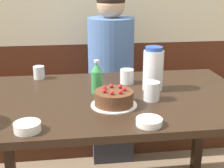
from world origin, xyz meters
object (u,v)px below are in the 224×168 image
(glass_water_tall, at_px, (152,91))
(glass_shot_small, at_px, (127,76))
(bowl_soup_white, at_px, (27,127))
(glass_tumbler_short, at_px, (39,72))
(soju_bottle, at_px, (97,78))
(water_pitcher, at_px, (153,69))
(birthday_cake, at_px, (114,98))
(bowl_rice_small, at_px, (149,122))
(person_teal_shirt, at_px, (111,80))
(bench_seat, at_px, (101,119))

(glass_water_tall, xyz_separation_m, glass_shot_small, (-0.07, 0.29, -0.01))
(bowl_soup_white, bearing_deg, glass_tumbler_short, 91.26)
(soju_bottle, distance_m, glass_water_tall, 0.30)
(water_pitcher, distance_m, glass_water_tall, 0.18)
(birthday_cake, relative_size, glass_water_tall, 2.34)
(glass_tumbler_short, bearing_deg, water_pitcher, -24.66)
(bowl_rice_small, bearing_deg, person_teal_shirt, 91.23)
(birthday_cake, distance_m, person_teal_shirt, 0.85)
(bench_seat, bearing_deg, glass_water_tall, -79.25)
(bowl_rice_small, relative_size, glass_shot_small, 1.32)
(birthday_cake, relative_size, bowl_soup_white, 2.06)
(soju_bottle, bearing_deg, glass_water_tall, -28.41)
(glass_tumbler_short, bearing_deg, glass_water_tall, -37.18)
(bench_seat, distance_m, birthday_cake, 1.10)
(glass_tumbler_short, bearing_deg, glass_shot_small, -17.54)
(soju_bottle, bearing_deg, person_teal_shirt, 76.06)
(bench_seat, bearing_deg, water_pitcher, -73.84)
(person_teal_shirt, bearing_deg, soju_bottle, -13.94)
(bench_seat, bearing_deg, bowl_rice_small, -85.61)
(bench_seat, height_order, bowl_soup_white, bowl_soup_white)
(bench_seat, height_order, water_pitcher, water_pitcher)
(bench_seat, bearing_deg, bowl_soup_white, -108.86)
(birthday_cake, bearing_deg, soju_bottle, 108.99)
(bowl_rice_small, bearing_deg, soju_bottle, 113.26)
(water_pitcher, distance_m, person_teal_shirt, 0.69)
(birthday_cake, distance_m, glass_tumbler_short, 0.63)
(water_pitcher, distance_m, glass_tumbler_short, 0.71)
(glass_tumbler_short, bearing_deg, bowl_soup_white, -88.74)
(bowl_soup_white, bearing_deg, glass_shot_small, 47.86)
(glass_water_tall, relative_size, glass_tumbler_short, 1.23)
(glass_water_tall, bearing_deg, soju_bottle, 151.59)
(birthday_cake, relative_size, water_pitcher, 0.93)
(birthday_cake, relative_size, person_teal_shirt, 0.18)
(birthday_cake, height_order, soju_bottle, soju_bottle)
(bench_seat, bearing_deg, birthday_cake, -91.46)
(bowl_soup_white, relative_size, glass_water_tall, 1.13)
(bowl_rice_small, height_order, person_teal_shirt, person_teal_shirt)
(bench_seat, distance_m, soju_bottle, 0.98)
(glass_shot_small, bearing_deg, bowl_soup_white, -132.14)
(water_pitcher, height_order, soju_bottle, water_pitcher)
(bowl_soup_white, bearing_deg, soju_bottle, 52.65)
(water_pitcher, relative_size, soju_bottle, 1.33)
(bench_seat, height_order, glass_tumbler_short, glass_tumbler_short)
(soju_bottle, xyz_separation_m, glass_shot_small, (0.19, 0.14, -0.04))
(soju_bottle, distance_m, person_teal_shirt, 0.69)
(bowl_rice_small, bearing_deg, bowl_soup_white, 178.88)
(bench_seat, xyz_separation_m, water_pitcher, (0.22, -0.76, 0.63))
(soju_bottle, bearing_deg, water_pitcher, 2.61)
(bench_seat, xyz_separation_m, person_teal_shirt, (0.07, -0.13, 0.38))
(glass_shot_small, bearing_deg, bench_seat, 98.94)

